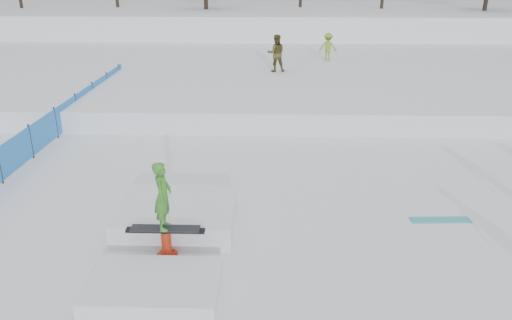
{
  "coord_description": "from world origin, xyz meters",
  "views": [
    {
      "loc": [
        0.86,
        -9.48,
        5.69
      ],
      "look_at": [
        0.5,
        2.0,
        1.1
      ],
      "focal_mm": 35.0,
      "sensor_mm": 36.0,
      "label": 1
    }
  ],
  "objects_px": {
    "walker_olive": "(276,53)",
    "walker_ygreen": "(328,47)",
    "jib_rail_feature": "(172,230)",
    "safety_fence": "(56,123)"
  },
  "relations": [
    {
      "from": "walker_ygreen",
      "to": "jib_rail_feature",
      "type": "height_order",
      "value": "walker_ygreen"
    },
    {
      "from": "safety_fence",
      "to": "walker_ygreen",
      "type": "height_order",
      "value": "walker_ygreen"
    },
    {
      "from": "safety_fence",
      "to": "walker_olive",
      "type": "relative_size",
      "value": 9.26
    },
    {
      "from": "safety_fence",
      "to": "jib_rail_feature",
      "type": "height_order",
      "value": "jib_rail_feature"
    },
    {
      "from": "walker_ygreen",
      "to": "jib_rail_feature",
      "type": "relative_size",
      "value": 0.32
    },
    {
      "from": "walker_ygreen",
      "to": "walker_olive",
      "type": "bearing_deg",
      "value": 64.37
    },
    {
      "from": "safety_fence",
      "to": "jib_rail_feature",
      "type": "bearing_deg",
      "value": -52.07
    },
    {
      "from": "walker_olive",
      "to": "walker_ygreen",
      "type": "distance_m",
      "value": 4.04
    },
    {
      "from": "walker_ygreen",
      "to": "jib_rail_feature",
      "type": "bearing_deg",
      "value": 90.91
    },
    {
      "from": "safety_fence",
      "to": "walker_ygreen",
      "type": "distance_m",
      "value": 14.75
    }
  ]
}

